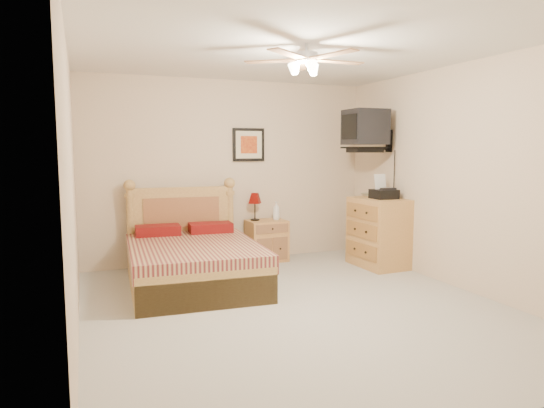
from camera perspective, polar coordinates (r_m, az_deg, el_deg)
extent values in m
plane|color=#A8A498|center=(4.91, 2.82, -12.08)|extent=(4.50, 4.50, 0.00)
cube|color=white|center=(4.74, 3.00, 17.88)|extent=(4.00, 4.50, 0.04)
cube|color=beige|center=(6.77, -4.99, 3.83)|extent=(4.00, 0.04, 2.50)
cube|color=beige|center=(2.78, 22.40, -0.47)|extent=(4.00, 0.04, 2.50)
cube|color=beige|center=(4.25, -22.50, 1.77)|extent=(0.04, 4.50, 2.50)
cube|color=beige|center=(5.78, 21.31, 2.95)|extent=(0.04, 4.50, 2.50)
cube|color=#A97135|center=(6.80, -0.63, -4.32)|extent=(0.54, 0.41, 0.57)
imported|color=white|center=(6.79, 0.49, -0.79)|extent=(0.13, 0.13, 0.26)
cube|color=black|center=(6.83, -2.78, 6.97)|extent=(0.46, 0.04, 0.46)
cube|color=#AB8341|center=(6.61, 12.44, -3.29)|extent=(0.57, 0.79, 0.91)
imported|color=beige|center=(6.74, 11.22, 0.95)|extent=(0.21, 0.28, 0.03)
imported|color=gray|center=(6.73, 11.20, 1.14)|extent=(0.24, 0.29, 0.02)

